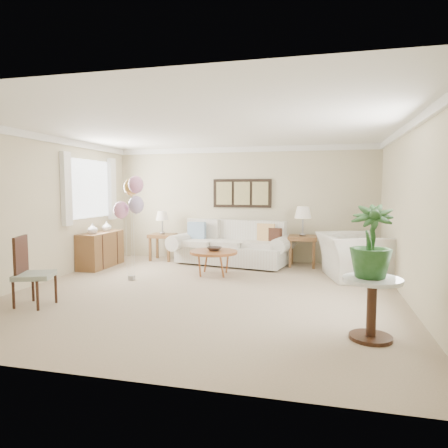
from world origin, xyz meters
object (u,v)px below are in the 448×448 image
at_px(sofa, 232,247).
at_px(coffee_table, 214,253).
at_px(balloon_cluster, 131,197).
at_px(armchair, 352,256).
at_px(accent_chair, 30,270).

distance_m(sofa, coffee_table, 1.18).
xyz_separation_m(sofa, balloon_cluster, (-1.44, -1.93, 1.12)).
height_order(armchair, accent_chair, accent_chair).
relative_size(coffee_table, balloon_cluster, 0.49).
bearing_deg(accent_chair, coffee_table, 52.22).
xyz_separation_m(accent_chair, balloon_cluster, (0.66, 1.82, 0.99)).
relative_size(accent_chair, balloon_cluster, 0.52).
bearing_deg(coffee_table, balloon_cluster, -150.47).
distance_m(sofa, balloon_cluster, 2.65).
height_order(coffee_table, accent_chair, accent_chair).
height_order(armchair, balloon_cluster, balloon_cluster).
bearing_deg(sofa, balloon_cluster, -126.75).
xyz_separation_m(sofa, accent_chair, (-2.10, -3.74, 0.14)).
bearing_deg(armchair, sofa, 56.90).
bearing_deg(balloon_cluster, accent_chair, -110.09).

